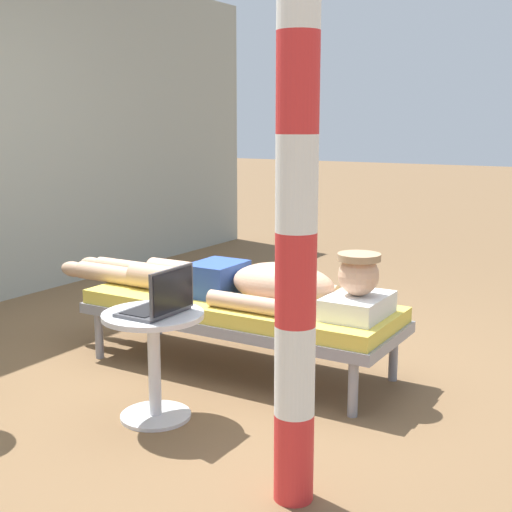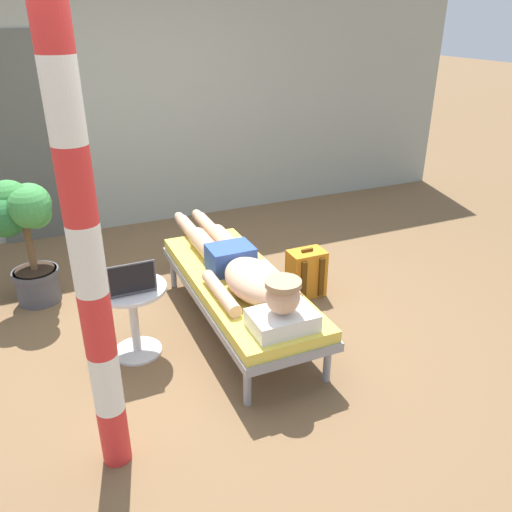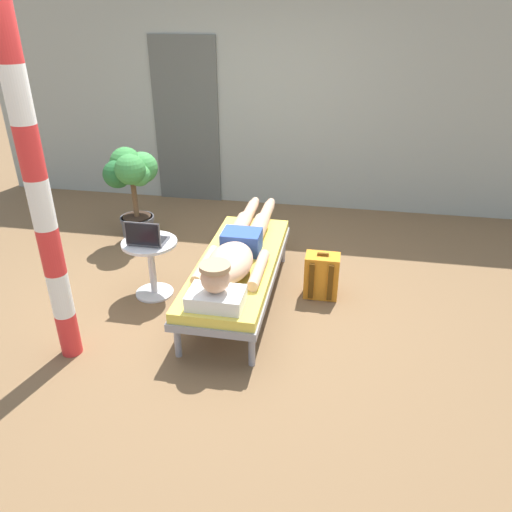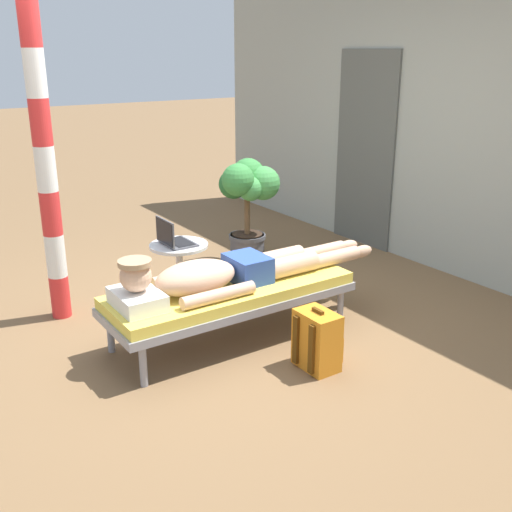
{
  "view_description": "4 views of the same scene",
  "coord_description": "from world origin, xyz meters",
  "px_view_note": "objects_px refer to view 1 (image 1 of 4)",
  "views": [
    {
      "loc": [
        -3.04,
        -2.06,
        1.4
      ],
      "look_at": [
        0.37,
        -0.01,
        0.63
      ],
      "focal_mm": 48.77,
      "sensor_mm": 36.0,
      "label": 1
    },
    {
      "loc": [
        -1.06,
        -3.14,
        2.19
      ],
      "look_at": [
        0.41,
        0.18,
        0.47
      ],
      "focal_mm": 36.46,
      "sensor_mm": 36.0,
      "label": 2
    },
    {
      "loc": [
        1.01,
        -3.59,
        2.33
      ],
      "look_at": [
        0.34,
        -0.06,
        0.48
      ],
      "focal_mm": 34.22,
      "sensor_mm": 36.0,
      "label": 3
    },
    {
      "loc": [
        3.66,
        -2.14,
        2.03
      ],
      "look_at": [
        0.08,
        0.28,
        0.55
      ],
      "focal_mm": 42.45,
      "sensor_mm": 36.0,
      "label": 4
    }
  ],
  "objects_px": {
    "side_table": "(154,347)",
    "person_reclining": "(247,282)",
    "laptop": "(161,302)",
    "backpack": "(265,303)",
    "porch_post": "(297,184)",
    "lounge_chair": "(239,311)"
  },
  "relations": [
    {
      "from": "lounge_chair",
      "to": "porch_post",
      "type": "relative_size",
      "value": 0.77
    },
    {
      "from": "lounge_chair",
      "to": "laptop",
      "type": "bearing_deg",
      "value": -175.18
    },
    {
      "from": "side_table",
      "to": "person_reclining",
      "type": "bearing_deg",
      "value": -2.61
    },
    {
      "from": "porch_post",
      "to": "backpack",
      "type": "bearing_deg",
      "value": 33.14
    },
    {
      "from": "backpack",
      "to": "porch_post",
      "type": "relative_size",
      "value": 0.18
    },
    {
      "from": "porch_post",
      "to": "side_table",
      "type": "bearing_deg",
      "value": 71.53
    },
    {
      "from": "side_table",
      "to": "backpack",
      "type": "distance_m",
      "value": 1.51
    },
    {
      "from": "lounge_chair",
      "to": "porch_post",
      "type": "xyz_separation_m",
      "value": [
        -1.09,
        -0.93,
        0.85
      ]
    },
    {
      "from": "lounge_chair",
      "to": "side_table",
      "type": "relative_size",
      "value": 3.53
    },
    {
      "from": "person_reclining",
      "to": "porch_post",
      "type": "height_order",
      "value": "porch_post"
    },
    {
      "from": "person_reclining",
      "to": "porch_post",
      "type": "relative_size",
      "value": 0.91
    },
    {
      "from": "lounge_chair",
      "to": "backpack",
      "type": "distance_m",
      "value": 0.76
    },
    {
      "from": "person_reclining",
      "to": "lounge_chair",
      "type": "bearing_deg",
      "value": 90.0
    },
    {
      "from": "laptop",
      "to": "side_table",
      "type": "bearing_deg",
      "value": 90.0
    },
    {
      "from": "laptop",
      "to": "backpack",
      "type": "height_order",
      "value": "laptop"
    },
    {
      "from": "backpack",
      "to": "porch_post",
      "type": "xyz_separation_m",
      "value": [
        -1.79,
        -1.17,
        1.0
      ]
    },
    {
      "from": "person_reclining",
      "to": "laptop",
      "type": "height_order",
      "value": "laptop"
    },
    {
      "from": "person_reclining",
      "to": "side_table",
      "type": "bearing_deg",
      "value": 177.39
    },
    {
      "from": "lounge_chair",
      "to": "backpack",
      "type": "xyz_separation_m",
      "value": [
        0.7,
        0.24,
        -0.15
      ]
    },
    {
      "from": "backpack",
      "to": "porch_post",
      "type": "distance_m",
      "value": 2.36
    },
    {
      "from": "side_table",
      "to": "laptop",
      "type": "relative_size",
      "value": 1.69
    },
    {
      "from": "side_table",
      "to": "porch_post",
      "type": "relative_size",
      "value": 0.22
    }
  ]
}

